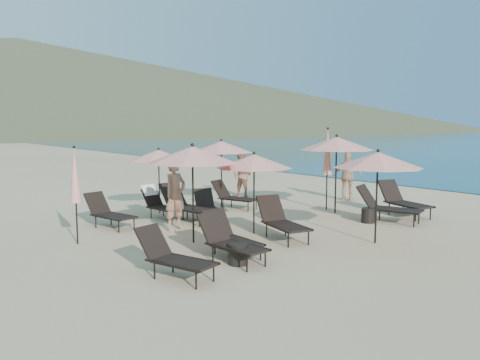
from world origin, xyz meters
TOP-DOWN VIEW (x-y plane):
  - ground at (0.00, 0.00)m, footprint 800.00×800.00m
  - volcanic_headland at (71.37, 302.62)m, footprint 690.00×690.00m
  - lounger_0 at (-4.71, -0.44)m, footprint 1.05×1.65m
  - lounger_1 at (-3.29, -0.22)m, footprint 0.77×1.65m
  - lounger_2 at (-2.98, 0.17)m, footprint 0.61×1.55m
  - lounger_3 at (-1.16, 0.57)m, footprint 1.02×1.81m
  - lounger_4 at (2.55, 0.20)m, footprint 1.21×1.90m
  - lounger_5 at (3.80, 0.49)m, footprint 1.11×1.91m
  - lounger_6 at (-3.99, 4.35)m, footprint 0.98×1.68m
  - lounger_7 at (-2.25, 4.72)m, footprint 0.81×1.59m
  - lounger_8 at (-1.90, 3.80)m, footprint 1.02×1.94m
  - lounger_9 at (-1.29, 3.59)m, footprint 1.02×1.58m
  - lounger_10 at (0.43, 4.65)m, footprint 1.09×1.70m
  - umbrella_open_0 at (-3.05, 1.55)m, footprint 2.17×2.17m
  - umbrella_open_1 at (-1.34, 1.40)m, footprint 1.94×1.94m
  - umbrella_open_2 at (2.52, 2.07)m, footprint 2.30×2.30m
  - umbrella_open_3 at (-1.88, 5.46)m, footprint 1.91×1.91m
  - umbrella_open_4 at (0.28, 5.12)m, footprint 2.14×2.14m
  - umbrella_open_5 at (0.30, -1.09)m, footprint 2.05×2.05m
  - umbrella_closed_0 at (2.71, 2.60)m, footprint 0.31×0.31m
  - umbrella_closed_1 at (-5.27, 3.06)m, footprint 0.27×0.27m
  - side_table_0 at (-3.29, -0.49)m, footprint 0.40×0.40m
  - side_table_1 at (2.08, 0.46)m, footprint 0.38×0.38m
  - beachgoer_a at (-2.70, 2.99)m, footprint 0.77×0.61m
  - beachgoer_b at (2.24, 6.49)m, footprint 0.90×0.99m
  - beachgoer_c at (4.79, 3.45)m, footprint 0.95×1.11m

SIDE VIEW (x-z plane):
  - ground at x=0.00m, z-range 0.00..0.00m
  - side_table_0 at x=-3.29m, z-range 0.00..0.41m
  - side_table_1 at x=2.08m, z-range 0.00..0.42m
  - lounger_9 at x=-1.29m, z-range -0.03..0.82m
  - lounger_2 at x=-2.98m, z-range -0.03..0.86m
  - lounger_0 at x=-4.71m, z-range -0.03..0.86m
  - lounger_6 at x=-3.99m, z-range -0.03..0.88m
  - lounger_10 at x=0.43m, z-range -0.03..0.88m
  - lounger_1 at x=-3.29m, z-range -0.03..0.89m
  - lounger_7 at x=-2.25m, z-range -0.02..0.93m
  - lounger_3 at x=-1.16m, z-range -0.03..0.95m
  - lounger_4 at x=2.55m, z-range -0.03..0.99m
  - lounger_5 at x=3.80m, z-range -0.03..1.00m
  - lounger_8 at x=-1.90m, z-range -0.03..1.02m
  - beachgoer_b at x=2.24m, z-range 0.00..1.67m
  - beachgoer_c at x=4.79m, z-range 0.00..1.79m
  - beachgoer_a at x=-2.70m, z-range 0.00..1.87m
  - umbrella_closed_1 at x=-5.27m, z-range 0.45..2.73m
  - umbrella_open_3 at x=-1.88m, z-range 0.79..2.85m
  - umbrella_open_1 at x=-1.34m, z-range 0.80..2.89m
  - umbrella_closed_0 at x=2.71m, z-range 0.53..3.22m
  - umbrella_open_5 at x=0.30m, z-range 0.85..3.05m
  - umbrella_open_4 at x=0.28m, z-range 0.88..3.19m
  - umbrella_open_0 at x=-3.05m, z-range 0.90..3.24m
  - umbrella_open_2 at x=2.52m, z-range 0.95..3.42m
  - volcanic_headland at x=71.37m, z-range -1.01..53.99m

